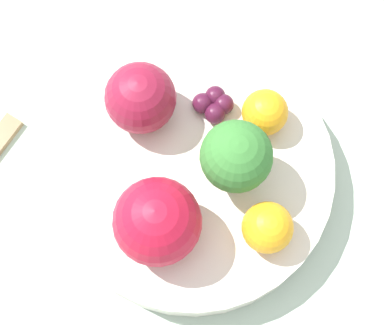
# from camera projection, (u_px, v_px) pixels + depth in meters

# --- Properties ---
(ground_plane) EXTENTS (6.00, 6.00, 0.00)m
(ground_plane) POSITION_uv_depth(u_px,v_px,m) (192.00, 186.00, 0.55)
(ground_plane) COLOR gray
(table_surface) EXTENTS (1.20, 1.20, 0.02)m
(table_surface) POSITION_uv_depth(u_px,v_px,m) (192.00, 183.00, 0.54)
(table_surface) COLOR #B2C6B2
(table_surface) RESTS_ON ground_plane
(bowl) EXTENTS (0.22, 0.22, 0.04)m
(bowl) POSITION_uv_depth(u_px,v_px,m) (192.00, 173.00, 0.51)
(bowl) COLOR silver
(bowl) RESTS_ON table_surface
(broccoli) EXTENTS (0.05, 0.05, 0.07)m
(broccoli) POSITION_uv_depth(u_px,v_px,m) (236.00, 160.00, 0.45)
(broccoli) COLOR #8CB76B
(broccoli) RESTS_ON bowl
(apple_red) EXTENTS (0.06, 0.06, 0.06)m
(apple_red) POSITION_uv_depth(u_px,v_px,m) (157.00, 222.00, 0.45)
(apple_red) COLOR #B7142D
(apple_red) RESTS_ON bowl
(apple_green) EXTENTS (0.05, 0.05, 0.05)m
(apple_green) POSITION_uv_depth(u_px,v_px,m) (140.00, 98.00, 0.48)
(apple_green) COLOR maroon
(apple_green) RESTS_ON bowl
(orange_front) EXTENTS (0.04, 0.04, 0.04)m
(orange_front) POSITION_uv_depth(u_px,v_px,m) (267.00, 228.00, 0.46)
(orange_front) COLOR orange
(orange_front) RESTS_ON bowl
(orange_back) EXTENTS (0.04, 0.04, 0.04)m
(orange_back) POSITION_uv_depth(u_px,v_px,m) (265.00, 112.00, 0.49)
(orange_back) COLOR orange
(orange_back) RESTS_ON bowl
(grape_cluster) EXTENTS (0.03, 0.03, 0.02)m
(grape_cluster) POSITION_uv_depth(u_px,v_px,m) (215.00, 104.00, 0.50)
(grape_cluster) COLOR #47142D
(grape_cluster) RESTS_ON bowl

